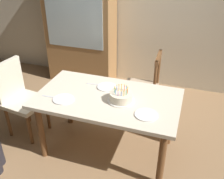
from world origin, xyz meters
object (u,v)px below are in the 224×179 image
object	(u,v)px
dining_table	(108,104)
plate_near_guest	(146,115)
plate_near_celebrant	(63,99)
plate_far_side	(107,87)
china_cabinet	(80,26)
chair_spindle_back	(143,88)
chair_upholstered	(18,95)
birthday_cake	(121,97)

from	to	relation	value
dining_table	plate_near_guest	xyz separation A→B (m)	(0.46, -0.19, 0.10)
plate_near_celebrant	plate_far_side	bearing A→B (deg)	48.66
plate_near_celebrant	china_cabinet	distance (m)	1.86
dining_table	plate_near_celebrant	world-z (taller)	plate_near_celebrant
plate_near_guest	china_cabinet	distance (m)	2.29
plate_near_guest	chair_spindle_back	size ratio (longest dim) A/B	0.23
plate_near_celebrant	chair_upholstered	size ratio (longest dim) A/B	0.23
china_cabinet	birthday_cake	bearing A→B (deg)	-53.72
plate_near_guest	chair_spindle_back	distance (m)	1.01
dining_table	plate_far_side	world-z (taller)	plate_far_side
plate_far_side	chair_upholstered	distance (m)	1.11
birthday_cake	chair_spindle_back	xyz separation A→B (m)	(0.07, 0.78, -0.31)
plate_far_side	chair_spindle_back	xyz separation A→B (m)	(0.30, 0.56, -0.27)
chair_spindle_back	china_cabinet	world-z (taller)	china_cabinet
china_cabinet	plate_far_side	bearing A→B (deg)	-55.67
plate_far_side	plate_near_guest	distance (m)	0.66
birthday_cake	plate_near_guest	xyz separation A→B (m)	(0.30, -0.17, -0.04)
chair_spindle_back	chair_upholstered	xyz separation A→B (m)	(-1.37, -0.76, 0.07)
chair_spindle_back	plate_near_guest	bearing A→B (deg)	-76.41
plate_near_guest	chair_upholstered	world-z (taller)	chair_upholstered
plate_near_celebrant	chair_upholstered	bearing A→B (deg)	165.43
plate_near_guest	china_cabinet	bearing A→B (deg)	129.86
dining_table	chair_spindle_back	bearing A→B (deg)	73.25
plate_far_side	chair_spindle_back	world-z (taller)	chair_spindle_back
plate_far_side	chair_spindle_back	distance (m)	0.69
plate_near_guest	plate_near_celebrant	bearing A→B (deg)	180.00
plate_far_side	china_cabinet	xyz separation A→B (m)	(-0.93, 1.36, 0.22)
dining_table	plate_near_celebrant	xyz separation A→B (m)	(-0.42, -0.19, 0.10)
birthday_cake	plate_near_guest	world-z (taller)	birthday_cake
dining_table	plate_near_celebrant	distance (m)	0.47
plate_far_side	chair_upholstered	bearing A→B (deg)	-169.51
birthday_cake	dining_table	bearing A→B (deg)	170.00
plate_near_celebrant	chair_spindle_back	size ratio (longest dim) A/B	0.23
plate_far_side	china_cabinet	distance (m)	1.67
plate_far_side	chair_upholstered	size ratio (longest dim) A/B	0.23
plate_far_side	plate_near_guest	world-z (taller)	same
birthday_cake	plate_near_celebrant	size ratio (longest dim) A/B	1.27
chair_spindle_back	dining_table	bearing A→B (deg)	-106.75
dining_table	plate_near_guest	distance (m)	0.50
dining_table	chair_spindle_back	distance (m)	0.80
plate_near_celebrant	chair_spindle_back	world-z (taller)	chair_spindle_back
plate_near_guest	birthday_cake	bearing A→B (deg)	150.87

